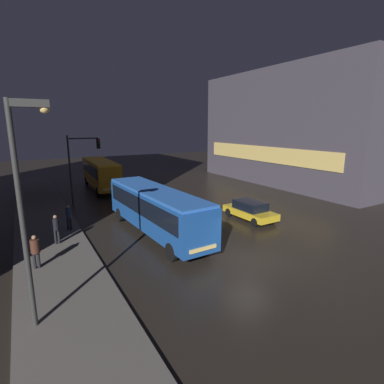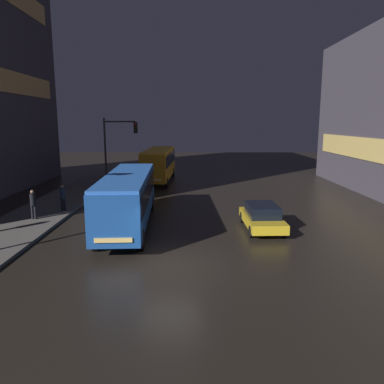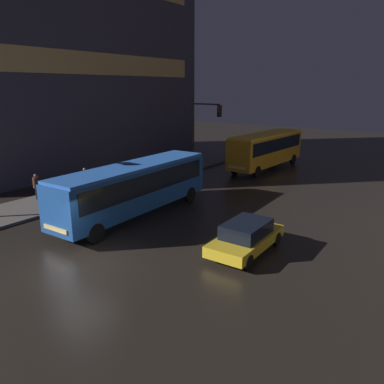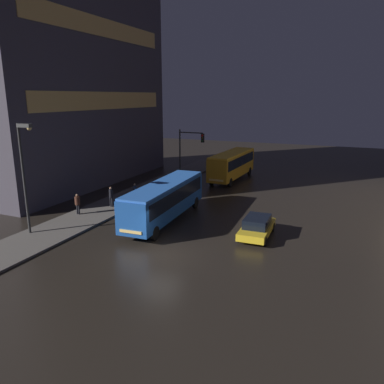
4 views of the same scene
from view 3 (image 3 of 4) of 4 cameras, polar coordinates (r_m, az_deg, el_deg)
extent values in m
plane|color=black|center=(16.68, -16.50, -10.90)|extent=(120.00, 120.00, 0.00)
cube|color=#56514C|center=(29.20, -11.78, 1.05)|extent=(4.00, 48.00, 0.15)
cube|color=#423D47|center=(39.39, -18.10, 22.97)|extent=(10.00, 25.33, 25.53)
cube|color=#E0B25B|center=(35.22, -12.59, 18.45)|extent=(0.24, 21.53, 1.80)
cube|color=#194793|center=(21.75, -8.68, 0.69)|extent=(2.85, 11.04, 2.35)
cube|color=black|center=(21.65, -8.72, 1.78)|extent=(2.87, 10.17, 1.10)
cube|color=blue|center=(21.46, -8.82, 3.93)|extent=(2.79, 10.82, 0.16)
cube|color=#F4CC72|center=(18.51, -20.08, -5.33)|extent=(1.64, 0.18, 0.20)
cylinder|color=black|center=(18.70, -14.49, -6.12)|extent=(0.30, 1.01, 1.00)
cylinder|color=black|center=(20.26, -18.56, -4.74)|extent=(0.30, 1.01, 1.00)
cylinder|color=black|center=(24.52, -0.32, -0.38)|extent=(0.30, 1.01, 1.00)
cylinder|color=black|center=(25.73, -4.26, 0.35)|extent=(0.30, 1.01, 1.00)
cube|color=orange|center=(34.95, 11.26, 6.41)|extent=(2.70, 10.03, 2.57)
cube|color=black|center=(34.88, 11.31, 7.28)|extent=(2.73, 9.23, 1.10)
cube|color=yellow|center=(34.77, 11.38, 8.63)|extent=(2.64, 9.83, 0.16)
cube|color=#F4CC72|center=(30.83, 6.86, 3.71)|extent=(1.64, 0.16, 0.20)
cylinder|color=black|center=(31.60, 9.85, 3.05)|extent=(0.29, 1.01, 1.00)
cylinder|color=black|center=(32.65, 6.55, 3.59)|extent=(0.29, 1.01, 1.00)
cylinder|color=black|center=(37.92, 15.10, 4.84)|extent=(0.29, 1.01, 1.00)
cylinder|color=black|center=(38.80, 12.20, 5.26)|extent=(0.29, 1.01, 1.00)
cube|color=gold|center=(17.37, 8.23, -7.30)|extent=(2.01, 4.45, 0.50)
cube|color=black|center=(17.16, 8.30, -5.55)|extent=(1.67, 2.46, 0.64)
cylinder|color=black|center=(15.89, 8.54, -10.50)|extent=(0.22, 0.65, 0.64)
cylinder|color=black|center=(16.64, 3.14, -9.09)|extent=(0.22, 0.65, 0.64)
cylinder|color=black|center=(18.41, 12.75, -6.96)|extent=(0.22, 0.65, 0.64)
cylinder|color=black|center=(19.05, 7.92, -5.91)|extent=(0.22, 0.65, 0.64)
cylinder|color=black|center=(27.84, -10.98, 1.41)|extent=(0.14, 0.14, 0.82)
cylinder|color=black|center=(27.71, -10.73, 1.36)|extent=(0.14, 0.14, 0.82)
cylinder|color=#1E283D|center=(27.60, -10.93, 2.90)|extent=(0.38, 0.38, 0.68)
sphere|color=#8C664C|center=(27.51, -10.98, 3.82)|extent=(0.22, 0.22, 0.22)
cylinder|color=black|center=(27.16, -15.98, 0.77)|extent=(0.14, 0.14, 0.86)
cylinder|color=black|center=(27.02, -15.74, 0.71)|extent=(0.14, 0.14, 0.86)
cylinder|color=black|center=(26.90, -15.99, 2.36)|extent=(0.43, 0.43, 0.71)
sphere|color=#8C664C|center=(26.80, -16.06, 3.33)|extent=(0.22, 0.22, 0.22)
cylinder|color=black|center=(26.59, -22.58, -0.19)|extent=(0.14, 0.14, 0.82)
cylinder|color=black|center=(26.44, -22.38, -0.26)|extent=(0.14, 0.14, 0.82)
cylinder|color=#422319|center=(26.34, -22.65, 1.35)|extent=(0.53, 0.53, 0.69)
sphere|color=#8C664C|center=(26.24, -22.75, 2.31)|extent=(0.22, 0.22, 0.22)
cylinder|color=#2D2D2D|center=(31.70, 0.12, 8.17)|extent=(0.16, 0.16, 6.28)
cylinder|color=#2D2D2D|center=(30.71, 2.12, 13.24)|extent=(2.59, 0.12, 0.12)
cube|color=black|center=(30.02, 4.20, 12.20)|extent=(0.30, 0.24, 0.90)
sphere|color=red|center=(29.89, 4.07, 12.72)|extent=(0.18, 0.18, 0.18)
sphere|color=#3B2B07|center=(29.90, 4.06, 12.19)|extent=(0.18, 0.18, 0.18)
sphere|color=black|center=(29.92, 4.05, 11.65)|extent=(0.18, 0.18, 0.18)
camera|label=1|loc=(22.46, -61.55, 7.11)|focal=28.00mm
camera|label=2|loc=(12.94, -80.63, -3.58)|focal=35.00mm
camera|label=4|loc=(10.90, -135.62, 1.49)|focal=35.00mm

